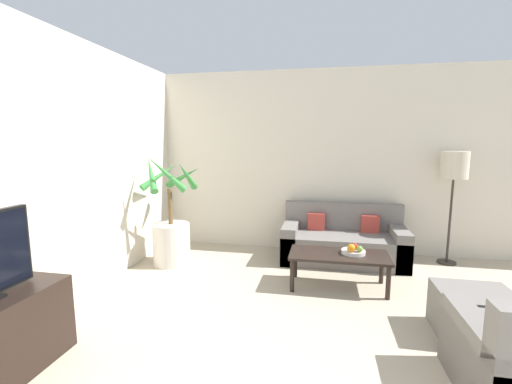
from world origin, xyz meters
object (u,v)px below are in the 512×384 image
ottoman (474,314)px  fruit_bowl (353,252)px  orange_fruit (351,248)px  coffee_table (339,258)px  apple_green (360,249)px  sofa_loveseat (343,242)px  floor_lamp (454,170)px  potted_palm (171,231)px  apple_red (355,246)px

ottoman → fruit_bowl: bearing=138.5°
orange_fruit → ottoman: size_ratio=0.15×
fruit_bowl → orange_fruit: orange_fruit is taller
coffee_table → apple_green: 0.25m
fruit_bowl → apple_green: apple_green is taller
sofa_loveseat → ottoman: size_ratio=2.71×
orange_fruit → floor_lamp: bearing=39.5°
fruit_bowl → ottoman: 1.27m
apple_green → orange_fruit: size_ratio=0.79×
coffee_table → ottoman: bearing=-35.8°
potted_palm → ottoman: bearing=-19.4°
floor_lamp → apple_green: (-1.27, -1.12, -0.81)m
floor_lamp → coffee_table: 2.08m
floor_lamp → potted_palm: bearing=-168.8°
potted_palm → apple_green: size_ratio=21.28×
ottoman → coffee_table: bearing=144.2°
fruit_bowl → apple_red: 0.06m
fruit_bowl → apple_green: (0.06, -0.06, 0.06)m
coffee_table → ottoman: size_ratio=1.80×
floor_lamp → ottoman: (-0.40, -1.88, -1.08)m
fruit_bowl → sofa_loveseat: bearing=94.1°
potted_palm → orange_fruit: potted_palm is taller
floor_lamp → orange_fruit: bearing=-140.5°
sofa_loveseat → apple_green: bearing=-82.6°
coffee_table → apple_red: 0.22m
sofa_loveseat → fruit_bowl: size_ratio=6.18×
orange_fruit → ottoman: orange_fruit is taller
coffee_table → sofa_loveseat: bearing=84.2°
coffee_table → apple_green: (0.22, -0.02, 0.13)m
fruit_bowl → orange_fruit: bearing=-113.5°
coffee_table → orange_fruit: orange_fruit is taller
potted_palm → sofa_loveseat: (2.29, 0.57, -0.19)m
coffee_table → apple_green: bearing=-5.7°
coffee_table → fruit_bowl: 0.18m
fruit_bowl → apple_red: (0.01, 0.01, 0.06)m
apple_red → orange_fruit: bearing=-117.5°
orange_fruit → apple_red: bearing=62.5°
floor_lamp → apple_green: bearing=-138.8°
orange_fruit → ottoman: 1.26m
coffee_table → ottoman: 1.36m
apple_red → apple_green: apple_red is taller
sofa_loveseat → fruit_bowl: (0.06, -0.90, 0.15)m
ottoman → orange_fruit: bearing=141.7°
fruit_bowl → apple_red: apple_red is taller
potted_palm → orange_fruit: 2.36m
coffee_table → fruit_bowl: size_ratio=4.11×
coffee_table → fruit_bowl: (0.16, 0.04, 0.07)m
floor_lamp → apple_green: floor_lamp is taller
sofa_loveseat → apple_red: size_ratio=21.60×
floor_lamp → fruit_bowl: bearing=-141.6°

